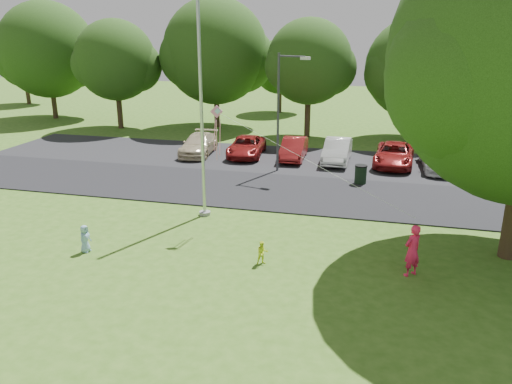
% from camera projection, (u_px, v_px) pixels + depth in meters
% --- Properties ---
extents(ground, '(120.00, 120.00, 0.00)m').
position_uv_depth(ground, '(253.00, 275.00, 16.86)').
color(ground, '#355E18').
rests_on(ground, ground).
extents(park_road, '(60.00, 6.00, 0.06)m').
position_uv_depth(park_road, '(297.00, 193.00, 25.15)').
color(park_road, black).
rests_on(park_road, ground).
extents(parking_strip, '(42.00, 7.00, 0.06)m').
position_uv_depth(parking_strip, '(314.00, 161.00, 31.14)').
color(parking_strip, black).
rests_on(parking_strip, ground).
extents(flagpole, '(0.50, 0.50, 10.00)m').
position_uv_depth(flagpole, '(202.00, 122.00, 20.97)').
color(flagpole, '#B7BABF').
rests_on(flagpole, ground).
extents(street_lamp, '(1.85, 0.62, 6.67)m').
position_uv_depth(street_lamp, '(283.00, 103.00, 27.70)').
color(street_lamp, '#3F3F44').
rests_on(street_lamp, ground).
extents(trash_can, '(0.66, 0.66, 1.05)m').
position_uv_depth(trash_can, '(361.00, 175.00, 26.49)').
color(trash_can, black).
rests_on(trash_can, ground).
extents(tree_row, '(64.35, 11.94, 10.88)m').
position_uv_depth(tree_row, '(354.00, 60.00, 37.05)').
color(tree_row, '#332316').
rests_on(tree_row, ground).
extents(horizon_trees, '(77.46, 7.20, 7.02)m').
position_uv_depth(horizon_trees, '(387.00, 70.00, 45.81)').
color(horizon_trees, '#332316').
rests_on(horizon_trees, ground).
extents(parked_cars, '(17.22, 5.15, 1.47)m').
position_uv_depth(parked_cars, '(326.00, 151.00, 30.83)').
color(parked_cars, '#C6B793').
rests_on(parked_cars, ground).
extents(woman, '(0.78, 0.77, 1.81)m').
position_uv_depth(woman, '(412.00, 251.00, 16.55)').
color(woman, '#FF2153').
rests_on(woman, ground).
extents(child_yellow, '(0.52, 0.48, 0.86)m').
position_uv_depth(child_yellow, '(262.00, 253.00, 17.50)').
color(child_yellow, '#E9FF28').
rests_on(child_yellow, ground).
extents(child_blue, '(0.38, 0.54, 1.05)m').
position_uv_depth(child_blue, '(85.00, 239.00, 18.44)').
color(child_blue, '#85AFCC').
rests_on(child_blue, ground).
extents(kite, '(7.83, 2.77, 3.05)m').
position_uv_depth(kite, '(224.00, 126.00, 19.39)').
color(kite, pink).
rests_on(kite, ground).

